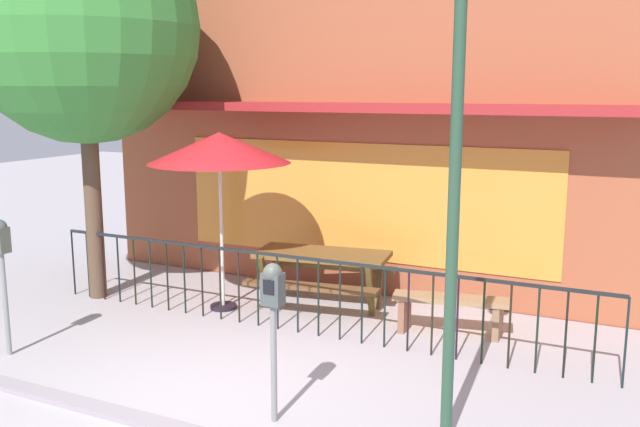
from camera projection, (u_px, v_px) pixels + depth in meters
ground at (200, 399)px, 6.62m from camera, size 40.00×40.00×0.00m
pub_storefront at (366, 138)px, 9.95m from camera, size 8.76×1.25×4.51m
patio_fence_front at (298, 281)px, 8.32m from camera, size 7.38×0.04×0.97m
picnic_table_left at (322, 264)px, 9.33m from camera, size 1.98×1.61×0.79m
patio_umbrella at (219, 149)px, 8.98m from camera, size 1.89×1.89×2.40m
patio_bench at (451, 307)px, 8.30m from camera, size 1.44×0.58×0.48m
parking_meter_near at (1, 251)px, 7.52m from camera, size 0.18×0.17×1.56m
parking_meter_far at (273, 300)px, 5.99m from camera, size 0.18×0.17×1.47m
street_tree at (83, 28)px, 9.22m from camera, size 3.16×3.16×5.36m
street_lamp at (456, 139)px, 5.43m from camera, size 0.28×0.28×3.93m
curb_edge at (159, 427)px, 6.07m from camera, size 12.26×0.20×0.11m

